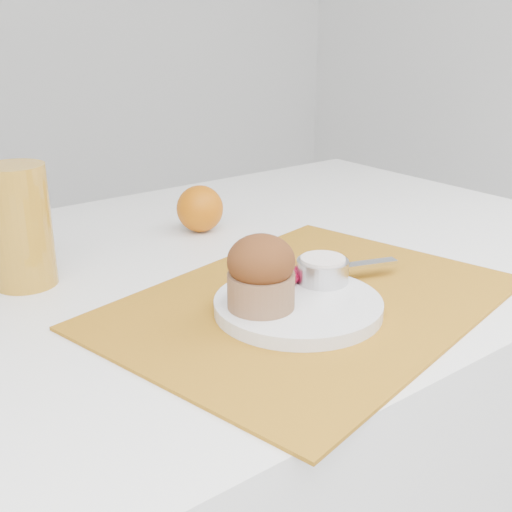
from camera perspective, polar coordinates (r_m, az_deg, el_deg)
table at (r=1.12m, az=-1.71°, el=-18.14°), size 1.20×0.80×0.75m
placemat at (r=0.78m, az=4.79°, el=-4.09°), size 0.55×0.45×0.00m
plate at (r=0.75m, az=3.76°, el=-4.41°), size 0.21×0.21×0.02m
ramekin at (r=0.79m, az=5.93°, el=-1.32°), size 0.07×0.07×0.03m
cream at (r=0.79m, az=5.97°, el=-0.36°), size 0.06×0.06×0.01m
raspberry_near at (r=0.78m, az=3.19°, el=-1.95°), size 0.02×0.02×0.02m
raspberry_far at (r=0.79m, az=3.38°, el=-1.53°), size 0.02×0.02×0.02m
butter_knife at (r=0.83m, az=6.15°, el=-1.22°), size 0.20×0.08×0.01m
orange at (r=1.04m, az=-5.01°, el=4.21°), size 0.08×0.08×0.08m
juice_glass at (r=0.86m, az=-20.25°, el=2.49°), size 0.10×0.10×0.16m
muffin at (r=0.71m, az=0.45°, el=-1.51°), size 0.09×0.09×0.08m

